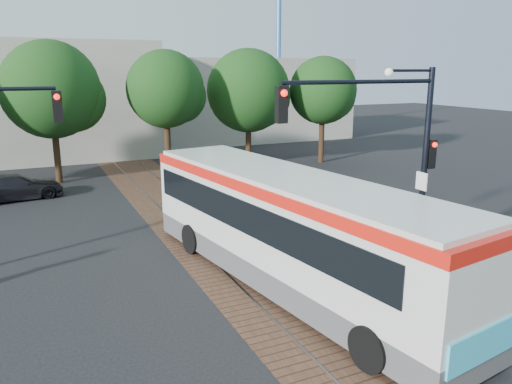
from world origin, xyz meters
TOP-DOWN VIEW (x-y plane):
  - ground at (0.00, 0.00)m, footprint 120.00×120.00m
  - trackbed at (0.00, 4.00)m, footprint 3.60×40.00m
  - tree_row at (1.21, 16.42)m, footprint 26.40×5.60m
  - warehouses at (-0.53, 28.75)m, footprint 40.00×13.00m
  - crane at (18.00, 34.00)m, footprint 8.00×0.50m
  - city_bus at (0.62, -0.32)m, footprint 4.43×12.50m
  - traffic_island at (4.82, -0.90)m, footprint 2.20×5.20m
  - signal_pole_main at (3.86, -0.81)m, footprint 5.49×0.46m
  - parked_car at (-6.68, 13.76)m, footprint 4.53×2.36m

SIDE VIEW (x-z plane):
  - ground at x=0.00m, z-range 0.00..0.00m
  - trackbed at x=0.00m, z-range 0.00..0.02m
  - traffic_island at x=4.82m, z-range -0.24..0.89m
  - parked_car at x=-6.68m, z-range 0.00..1.25m
  - city_bus at x=0.62m, z-range 0.19..3.47m
  - warehouses at x=-0.53m, z-range -0.19..7.81m
  - signal_pole_main at x=3.86m, z-range 1.16..7.16m
  - tree_row at x=1.21m, z-range 1.01..8.69m
  - crane at x=18.00m, z-range 1.88..19.88m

